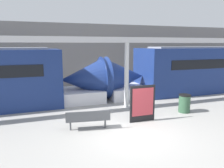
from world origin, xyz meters
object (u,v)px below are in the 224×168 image
poster_board (143,103)px  train_left (221,69)px  support_column_near (127,76)px  bench_near (88,118)px  trash_bin (184,103)px

poster_board → train_left: bearing=26.6°
poster_board → support_column_near: (0.23, 2.31, 0.90)m
bench_near → support_column_near: (2.70, 2.45, 1.25)m
train_left → support_column_near: size_ratio=5.46×
trash_bin → support_column_near: support_column_near is taller
bench_near → support_column_near: 3.86m
trash_bin → bench_near: bearing=-173.0°
support_column_near → train_left: bearing=14.0°
train_left → bench_near: (-11.46, -4.64, -1.04)m
train_left → poster_board: size_ratio=11.61×
bench_near → trash_bin: trash_bin is taller
bench_near → support_column_near: size_ratio=0.52×
poster_board → support_column_near: size_ratio=0.47×
bench_near → poster_board: 2.51m
train_left → support_column_near: (-8.75, -2.18, 0.21)m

